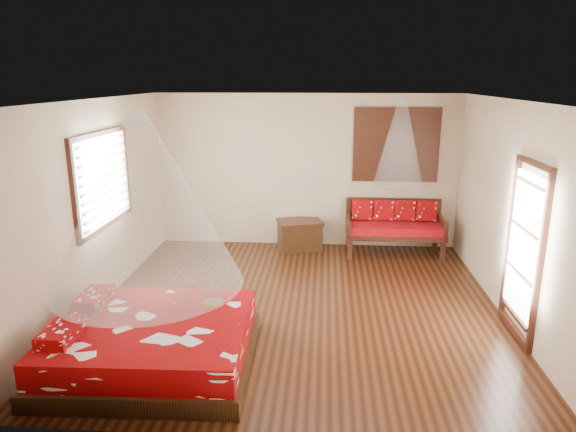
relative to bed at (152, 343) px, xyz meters
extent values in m
cube|color=black|center=(1.52, 1.60, -0.26)|extent=(5.50, 5.50, 0.02)
cube|color=white|center=(1.52, 1.60, 2.56)|extent=(5.50, 5.50, 0.02)
cube|color=beige|center=(-1.24, 1.60, 1.15)|extent=(0.02, 5.50, 2.80)
cube|color=beige|center=(4.28, 1.60, 1.15)|extent=(0.02, 5.50, 2.80)
cube|color=beige|center=(1.52, 4.36, 1.15)|extent=(5.50, 0.02, 2.80)
cube|color=beige|center=(1.52, -1.16, 1.15)|extent=(5.50, 0.02, 2.80)
cube|color=black|center=(0.02, 0.00, -0.15)|extent=(2.21, 2.01, 0.20)
cube|color=#8C0408|center=(0.02, 0.00, 0.10)|extent=(2.11, 1.91, 0.30)
cube|color=#8C0408|center=(-0.77, -0.43, 0.32)|extent=(0.32, 0.57, 0.14)
cube|color=#8C0408|center=(-0.80, 0.39, 0.32)|extent=(0.32, 0.57, 0.14)
cube|color=black|center=(2.32, 3.58, -0.04)|extent=(0.08, 0.08, 0.42)
cube|color=black|center=(3.92, 3.58, -0.04)|extent=(0.08, 0.08, 0.42)
cube|color=black|center=(2.32, 4.22, -0.04)|extent=(0.08, 0.08, 0.42)
cube|color=black|center=(3.92, 4.22, -0.04)|extent=(0.08, 0.08, 0.42)
cube|color=black|center=(3.12, 3.90, 0.13)|extent=(1.71, 0.76, 0.08)
cube|color=#98050F|center=(3.12, 3.90, 0.24)|extent=(1.65, 0.70, 0.14)
cube|color=black|center=(3.12, 4.24, 0.42)|extent=(1.71, 0.06, 0.55)
cube|color=black|center=(2.30, 3.90, 0.29)|extent=(0.06, 0.76, 0.30)
cube|color=black|center=(3.94, 3.90, 0.29)|extent=(0.06, 0.76, 0.30)
cube|color=#8C0408|center=(2.55, 4.12, 0.49)|extent=(0.36, 0.19, 0.38)
cube|color=#8C0408|center=(2.93, 4.12, 0.49)|extent=(0.36, 0.19, 0.38)
cube|color=#8C0408|center=(3.31, 4.12, 0.49)|extent=(0.36, 0.19, 0.38)
cube|color=#8C0408|center=(3.69, 4.12, 0.49)|extent=(0.36, 0.19, 0.38)
cube|color=black|center=(1.42, 4.05, -0.01)|extent=(0.86, 0.71, 0.49)
cube|color=black|center=(1.42, 4.05, 0.26)|extent=(0.91, 0.76, 0.05)
cube|color=black|center=(3.12, 4.32, 1.65)|extent=(1.52, 0.06, 1.32)
cube|color=black|center=(3.12, 4.31, 1.65)|extent=(1.35, 0.04, 1.10)
cube|color=black|center=(-1.20, 1.80, 1.45)|extent=(0.08, 1.74, 1.34)
cube|color=silver|center=(-1.16, 1.80, 1.45)|extent=(0.04, 1.54, 1.10)
cube|color=black|center=(4.24, 1.00, 0.80)|extent=(0.08, 1.02, 2.16)
cube|color=white|center=(4.22, 1.00, 0.90)|extent=(0.03, 0.82, 1.70)
cylinder|color=brown|center=(0.58, 0.51, 0.26)|extent=(0.25, 0.25, 0.03)
cone|color=white|center=(0.02, 0.00, 1.60)|extent=(2.01, 2.01, 1.80)
cone|color=white|center=(3.12, 3.85, 1.75)|extent=(0.86, 0.86, 1.50)
camera|label=1|loc=(1.87, -4.95, 2.83)|focal=32.00mm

